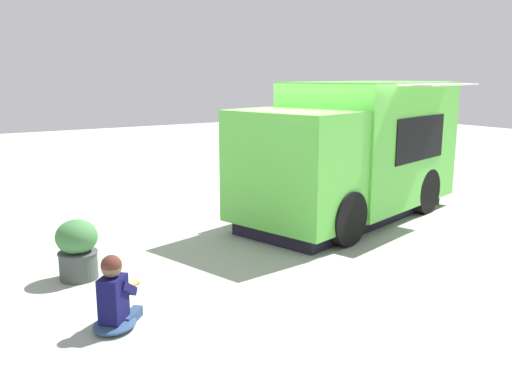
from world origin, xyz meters
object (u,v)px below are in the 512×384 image
object	(u,v)px
person_customer	(115,299)
planter_flowering_far	(319,158)
planter_flowering_near	(77,248)
food_truck	(352,154)

from	to	relation	value
person_customer	planter_flowering_far	distance (m)	10.02
person_customer	planter_flowering_near	xyz separation A→B (m)	(-0.07, -1.67, 0.09)
food_truck	person_customer	distance (m)	5.77
food_truck	planter_flowering_near	distance (m)	5.32
food_truck	planter_flowering_far	size ratio (longest dim) A/B	7.11
food_truck	person_customer	world-z (taller)	food_truck
food_truck	planter_flowering_far	xyz separation A→B (m)	(-2.60, -4.07, -0.82)
planter_flowering_near	food_truck	bearing A→B (deg)	-175.38
person_customer	planter_flowering_far	xyz separation A→B (m)	(-7.90, -6.16, 0.06)
food_truck	planter_flowering_near	bearing A→B (deg)	4.62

